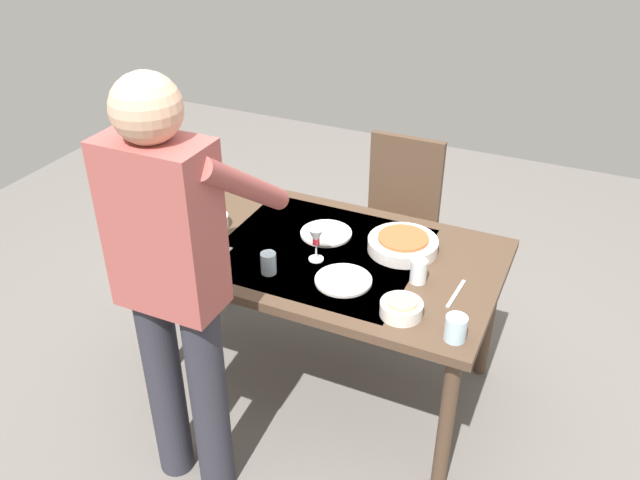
# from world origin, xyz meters

# --- Properties ---
(ground_plane) EXTENTS (6.00, 6.00, 0.00)m
(ground_plane) POSITION_xyz_m (0.00, 0.00, 0.00)
(ground_plane) COLOR #66605B
(dining_table) EXTENTS (1.53, 0.88, 0.73)m
(dining_table) POSITION_xyz_m (0.00, 0.00, 0.66)
(dining_table) COLOR #4C3828
(dining_table) RESTS_ON ground_plane
(chair_near) EXTENTS (0.40, 0.40, 0.91)m
(chair_near) POSITION_xyz_m (-0.08, -0.82, 0.53)
(chair_near) COLOR #352114
(chair_near) RESTS_ON ground_plane
(person_server) EXTENTS (0.42, 0.61, 1.69)m
(person_server) POSITION_xyz_m (0.23, 0.70, 0.96)
(person_server) COLOR #2D2D38
(person_server) RESTS_ON ground_plane
(wine_bottle) EXTENTS (0.07, 0.07, 0.30)m
(wine_bottle) POSITION_xyz_m (0.62, 0.36, 0.84)
(wine_bottle) COLOR black
(wine_bottle) RESTS_ON dining_table
(wine_glass_left) EXTENTS (0.07, 0.07, 0.15)m
(wine_glass_left) POSITION_xyz_m (-0.02, 0.08, 0.84)
(wine_glass_left) COLOR white
(wine_glass_left) RESTS_ON dining_table
(water_cup_near_left) EXTENTS (0.07, 0.07, 0.10)m
(water_cup_near_left) POSITION_xyz_m (-0.45, 0.05, 0.78)
(water_cup_near_left) COLOR silver
(water_cup_near_left) RESTS_ON dining_table
(water_cup_near_right) EXTENTS (0.07, 0.07, 0.09)m
(water_cup_near_right) POSITION_xyz_m (0.66, -0.09, 0.78)
(water_cup_near_right) COLOR silver
(water_cup_near_right) RESTS_ON dining_table
(water_cup_far_left) EXTENTS (0.08, 0.08, 0.10)m
(water_cup_far_left) POSITION_xyz_m (-0.68, 0.34, 0.78)
(water_cup_far_left) COLOR silver
(water_cup_far_left) RESTS_ON dining_table
(water_cup_far_right) EXTENTS (0.06, 0.06, 0.09)m
(water_cup_far_right) POSITION_xyz_m (0.12, 0.24, 0.78)
(water_cup_far_right) COLOR silver
(water_cup_far_right) RESTS_ON dining_table
(serving_bowl_pasta) EXTENTS (0.30, 0.30, 0.07)m
(serving_bowl_pasta) POSITION_xyz_m (-0.32, -0.14, 0.77)
(serving_bowl_pasta) COLOR silver
(serving_bowl_pasta) RESTS_ON dining_table
(side_bowl_salad) EXTENTS (0.18, 0.18, 0.07)m
(side_bowl_salad) POSITION_xyz_m (0.54, 0.03, 0.77)
(side_bowl_salad) COLOR silver
(side_bowl_salad) RESTS_ON dining_table
(side_bowl_bread) EXTENTS (0.16, 0.16, 0.07)m
(side_bowl_bread) POSITION_xyz_m (-0.46, 0.28, 0.77)
(side_bowl_bread) COLOR silver
(side_bowl_bread) RESTS_ON dining_table
(dinner_plate_near) EXTENTS (0.23, 0.23, 0.01)m
(dinner_plate_near) POSITION_xyz_m (0.03, -0.13, 0.74)
(dinner_plate_near) COLOR silver
(dinner_plate_near) RESTS_ON dining_table
(dinner_plate_far) EXTENTS (0.23, 0.23, 0.01)m
(dinner_plate_far) POSITION_xyz_m (-0.18, 0.18, 0.74)
(dinner_plate_far) COLOR silver
(dinner_plate_far) RESTS_ON dining_table
(table_knife) EXTENTS (0.03, 0.20, 0.00)m
(table_knife) POSITION_xyz_m (-0.61, 0.07, 0.74)
(table_knife) COLOR silver
(table_knife) RESTS_ON dining_table
(table_fork) EXTENTS (0.02, 0.18, 0.00)m
(table_fork) POSITION_xyz_m (0.35, 0.24, 0.74)
(table_fork) COLOR silver
(table_fork) RESTS_ON dining_table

